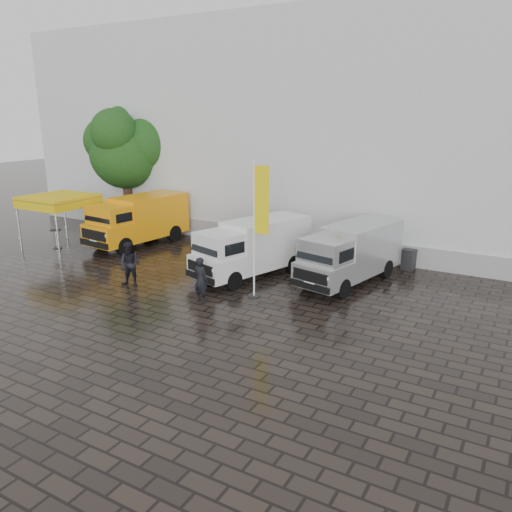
{
  "coord_description": "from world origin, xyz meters",
  "views": [
    {
      "loc": [
        10.06,
        -15.18,
        6.93
      ],
      "look_at": [
        0.17,
        2.2,
        1.23
      ],
      "focal_mm": 35.0,
      "sensor_mm": 36.0,
      "label": 1
    }
  ],
  "objects_px": {
    "wheelie_bin": "(409,259)",
    "van_white": "(252,249)",
    "van_yellow": "(138,221)",
    "van_silver": "(350,255)",
    "canopy_tent": "(58,199)",
    "flagpole": "(258,222)",
    "person_tent": "(130,264)",
    "person_front": "(201,280)",
    "cocktail_table": "(57,239)"
  },
  "relations": [
    {
      "from": "person_front",
      "to": "person_tent",
      "type": "bearing_deg",
      "value": 6.16
    },
    {
      "from": "van_yellow",
      "to": "flagpole",
      "type": "relative_size",
      "value": 1.07
    },
    {
      "from": "van_silver",
      "to": "wheelie_bin",
      "type": "distance_m",
      "value": 3.7
    },
    {
      "from": "van_white",
      "to": "van_yellow",
      "type": "bearing_deg",
      "value": -173.77
    },
    {
      "from": "canopy_tent",
      "to": "person_tent",
      "type": "xyz_separation_m",
      "value": [
        7.54,
        -2.81,
        -1.7
      ]
    },
    {
      "from": "van_white",
      "to": "wheelie_bin",
      "type": "bearing_deg",
      "value": 54.91
    },
    {
      "from": "person_front",
      "to": "van_white",
      "type": "bearing_deg",
      "value": -85.14
    },
    {
      "from": "flagpole",
      "to": "person_tent",
      "type": "distance_m",
      "value": 5.84
    },
    {
      "from": "van_white",
      "to": "wheelie_bin",
      "type": "distance_m",
      "value": 7.34
    },
    {
      "from": "van_white",
      "to": "cocktail_table",
      "type": "relative_size",
      "value": 5.51
    },
    {
      "from": "van_white",
      "to": "person_tent",
      "type": "relative_size",
      "value": 3.02
    },
    {
      "from": "van_silver",
      "to": "van_white",
      "type": "bearing_deg",
      "value": -150.21
    },
    {
      "from": "van_yellow",
      "to": "wheelie_bin",
      "type": "xyz_separation_m",
      "value": [
        13.91,
        2.82,
        -0.84
      ]
    },
    {
      "from": "canopy_tent",
      "to": "person_tent",
      "type": "relative_size",
      "value": 1.69
    },
    {
      "from": "canopy_tent",
      "to": "flagpole",
      "type": "distance_m",
      "value": 12.88
    },
    {
      "from": "flagpole",
      "to": "wheelie_bin",
      "type": "relative_size",
      "value": 5.65
    },
    {
      "from": "van_yellow",
      "to": "flagpole",
      "type": "bearing_deg",
      "value": -15.21
    },
    {
      "from": "wheelie_bin",
      "to": "van_yellow",
      "type": "bearing_deg",
      "value": -158.07
    },
    {
      "from": "cocktail_table",
      "to": "wheelie_bin",
      "type": "distance_m",
      "value": 18.08
    },
    {
      "from": "cocktail_table",
      "to": "canopy_tent",
      "type": "bearing_deg",
      "value": 56.25
    },
    {
      "from": "van_silver",
      "to": "person_tent",
      "type": "height_order",
      "value": "van_silver"
    },
    {
      "from": "van_silver",
      "to": "cocktail_table",
      "type": "distance_m",
      "value": 15.67
    },
    {
      "from": "cocktail_table",
      "to": "person_front",
      "type": "xyz_separation_m",
      "value": [
        11.31,
        -2.59,
        0.37
      ]
    },
    {
      "from": "van_yellow",
      "to": "van_silver",
      "type": "distance_m",
      "value": 12.17
    },
    {
      "from": "van_silver",
      "to": "canopy_tent",
      "type": "distance_m",
      "value": 15.52
    },
    {
      "from": "wheelie_bin",
      "to": "person_front",
      "type": "height_order",
      "value": "person_front"
    },
    {
      "from": "canopy_tent",
      "to": "person_front",
      "type": "relative_size",
      "value": 1.8
    },
    {
      "from": "van_yellow",
      "to": "wheelie_bin",
      "type": "relative_size",
      "value": 6.04
    },
    {
      "from": "person_front",
      "to": "wheelie_bin",
      "type": "bearing_deg",
      "value": -119.42
    },
    {
      "from": "van_white",
      "to": "cocktail_table",
      "type": "height_order",
      "value": "van_white"
    },
    {
      "from": "van_yellow",
      "to": "person_front",
      "type": "bearing_deg",
      "value": -27.21
    },
    {
      "from": "person_tent",
      "to": "cocktail_table",
      "type": "bearing_deg",
      "value": 144.72
    },
    {
      "from": "van_silver",
      "to": "canopy_tent",
      "type": "xyz_separation_m",
      "value": [
        -15.31,
        -2.13,
        1.42
      ]
    },
    {
      "from": "van_silver",
      "to": "person_tent",
      "type": "bearing_deg",
      "value": -134.95
    },
    {
      "from": "person_front",
      "to": "flagpole",
      "type": "bearing_deg",
      "value": -131.55
    },
    {
      "from": "van_yellow",
      "to": "person_tent",
      "type": "distance_m",
      "value": 6.9
    },
    {
      "from": "canopy_tent",
      "to": "cocktail_table",
      "type": "bearing_deg",
      "value": -123.75
    },
    {
      "from": "wheelie_bin",
      "to": "van_white",
      "type": "bearing_deg",
      "value": -132.11
    },
    {
      "from": "person_tent",
      "to": "van_yellow",
      "type": "bearing_deg",
      "value": 112.89
    },
    {
      "from": "cocktail_table",
      "to": "person_tent",
      "type": "height_order",
      "value": "person_tent"
    },
    {
      "from": "canopy_tent",
      "to": "wheelie_bin",
      "type": "xyz_separation_m",
      "value": [
        17.05,
        5.31,
        -2.17
      ]
    },
    {
      "from": "van_white",
      "to": "person_tent",
      "type": "distance_m",
      "value": 5.24
    },
    {
      "from": "wheelie_bin",
      "to": "person_front",
      "type": "bearing_deg",
      "value": -115.48
    },
    {
      "from": "van_silver",
      "to": "cocktail_table",
      "type": "bearing_deg",
      "value": -158.71
    },
    {
      "from": "canopy_tent",
      "to": "van_yellow",
      "type": "bearing_deg",
      "value": 38.4
    },
    {
      "from": "canopy_tent",
      "to": "wheelie_bin",
      "type": "bearing_deg",
      "value": 17.3
    },
    {
      "from": "canopy_tent",
      "to": "wheelie_bin",
      "type": "height_order",
      "value": "canopy_tent"
    },
    {
      "from": "van_silver",
      "to": "person_tent",
      "type": "xyz_separation_m",
      "value": [
        -7.76,
        -4.94,
        -0.28
      ]
    },
    {
      "from": "van_white",
      "to": "flagpole",
      "type": "height_order",
      "value": "flagpole"
    },
    {
      "from": "flagpole",
      "to": "person_front",
      "type": "height_order",
      "value": "flagpole"
    }
  ]
}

